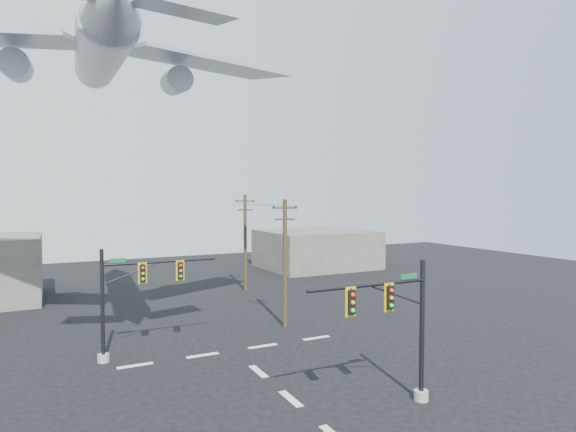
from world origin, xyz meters
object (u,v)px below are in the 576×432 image
utility_pole_b (245,241)px  signal_mast_near (400,329)px  utility_pole_a (285,260)px  signal_mast_far (129,299)px  airliner (101,52)px

utility_pole_b → signal_mast_near: bearing=-81.4°
utility_pole_a → utility_pole_b: bearing=91.5°
signal_mast_near → utility_pole_a: utility_pole_a is taller
signal_mast_near → signal_mast_far: bearing=129.6°
signal_mast_far → utility_pole_b: size_ratio=0.73×
signal_mast_far → utility_pole_b: bearing=49.5°
airliner → signal_mast_far: bearing=-158.5°
signal_mast_near → signal_mast_far: signal_mast_near is taller
signal_mast_far → utility_pole_a: bearing=10.4°
utility_pole_a → airliner: airliner is taller
signal_mast_near → utility_pole_b: utility_pole_b is taller
utility_pole_a → airliner: bearing=-174.0°
signal_mast_far → airliner: size_ratio=0.26×
signal_mast_near → utility_pole_a: bearing=85.5°
signal_mast_far → airliner: bearing=109.0°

